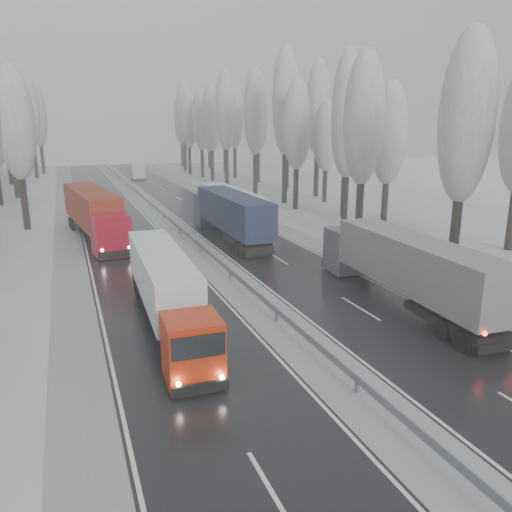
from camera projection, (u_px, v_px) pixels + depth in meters
ground at (423, 453)px, 16.04m from camera, size 260.00×260.00×0.00m
carriageway_right at (251, 242)px, 44.95m from camera, size 7.50×200.00×0.03m
carriageway_left at (133, 253)px, 41.32m from camera, size 7.50×200.00×0.03m
median_slush at (194, 247)px, 43.14m from camera, size 3.00×200.00×0.04m
shoulder_right at (301, 238)px, 46.66m from camera, size 2.40×200.00×0.04m
shoulder_left at (69, 258)px, 39.61m from camera, size 2.40×200.00×0.04m
median_guardrail at (194, 241)px, 42.98m from camera, size 0.12×200.00×0.76m
tree_16 at (467, 118)px, 32.69m from camera, size 3.60×3.60×16.53m
tree_18 at (364, 120)px, 42.77m from camera, size 3.60×3.60×16.58m
tree_19 at (389, 134)px, 48.61m from camera, size 3.60×3.60×14.57m
tree_20 at (348, 126)px, 51.42m from camera, size 3.60×3.60×15.71m
tree_21 at (348, 109)px, 55.34m from camera, size 3.60×3.60×18.62m
tree_22 at (297, 125)px, 60.53m from camera, size 3.60×3.60×15.86m
tree_23 at (326, 137)px, 66.69m from camera, size 3.60×3.60×13.55m
tree_24 at (286, 102)px, 64.98m from camera, size 3.60×3.60×20.49m
tree_25 at (318, 109)px, 71.15m from camera, size 3.60×3.60×19.44m
tree_26 at (255, 113)px, 74.40m from camera, size 3.60×3.60×18.78m
tree_27 at (288, 118)px, 80.67m from camera, size 3.60×3.60×17.62m
tree_28 at (226, 111)px, 83.49m from camera, size 3.60×3.60×19.62m
tree_29 at (258, 117)px, 89.90m from camera, size 3.60×3.60×18.11m
tree_30 at (211, 118)px, 92.66m from camera, size 3.60×3.60×17.86m
tree_31 at (234, 116)px, 98.20m from camera, size 3.60×3.60×18.58m
tree_32 at (201, 121)px, 99.55m from camera, size 3.60×3.60×17.33m
tree_33 at (211, 130)px, 104.74m from camera, size 3.60×3.60×14.33m
tree_34 at (188, 120)px, 105.61m from camera, size 3.60×3.60×17.63m
tree_35 at (224, 118)px, 112.31m from camera, size 3.60×3.60×18.25m
tree_36 at (184, 113)px, 114.54m from camera, size 3.60×3.60×20.23m
tree_37 at (209, 124)px, 121.19m from camera, size 3.60×3.60×16.37m
tree_38 at (181, 120)px, 125.03m from camera, size 3.60×3.60×17.97m
tree_39 at (188, 125)px, 129.91m from camera, size 3.60×3.60×16.19m
tree_62 at (15, 124)px, 48.10m from camera, size 3.60×3.60×16.04m
tree_68 at (9, 122)px, 70.02m from camera, size 3.60×3.60×16.65m
tree_70 at (16, 120)px, 79.15m from camera, size 3.60×3.60×17.09m
tree_72 at (5, 128)px, 87.01m from camera, size 3.60×3.60×15.11m
tree_74 at (30, 113)px, 97.36m from camera, size 3.60×3.60×19.68m
tree_76 at (38, 117)px, 106.38m from camera, size 3.60×3.60×18.55m
tree_77 at (12, 130)px, 108.73m from camera, size 3.60×3.60×14.32m
tree_78 at (22, 115)px, 110.96m from camera, size 3.60×3.60×19.55m
tree_79 at (10, 122)px, 114.01m from camera, size 3.60×3.60×17.07m
truck_grey_tarp at (403, 264)px, 29.00m from camera, size 3.31×16.25×4.14m
truck_blue_box at (229, 213)px, 45.35m from camera, size 2.76×17.02×4.36m
truck_cream_box at (227, 206)px, 50.09m from camera, size 2.64×16.19×4.15m
box_truck_distant at (138, 171)px, 99.46m from camera, size 3.02×7.96×2.91m
truck_red_white at (165, 285)px, 26.09m from camera, size 2.72×14.43×3.68m
truck_red_red at (94, 212)px, 45.27m from camera, size 4.88×17.67×4.49m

